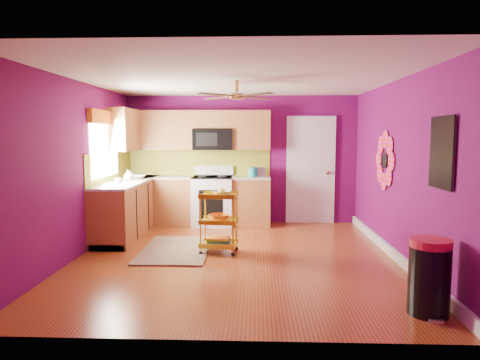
{
  "coord_description": "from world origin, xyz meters",
  "views": [
    {
      "loc": [
        0.28,
        -5.95,
        1.73
      ],
      "look_at": [
        0.04,
        0.4,
        1.06
      ],
      "focal_mm": 32.0,
      "sensor_mm": 36.0,
      "label": 1
    }
  ],
  "objects": [
    {
      "name": "ground",
      "position": [
        0.0,
        0.0,
        0.0
      ],
      "size": [
        5.0,
        5.0,
        0.0
      ],
      "primitive_type": "plane",
      "color": "maroon",
      "rests_on": "ground"
    },
    {
      "name": "room_envelope",
      "position": [
        0.03,
        0.0,
        1.63
      ],
      "size": [
        4.54,
        5.04,
        2.52
      ],
      "color": "#610B53",
      "rests_on": "ground"
    },
    {
      "name": "lower_cabinets",
      "position": [
        -1.35,
        1.82,
        0.43
      ],
      "size": [
        2.81,
        2.31,
        0.94
      ],
      "color": "brown",
      "rests_on": "ground"
    },
    {
      "name": "electric_range",
      "position": [
        -0.55,
        2.17,
        0.48
      ],
      "size": [
        0.76,
        0.66,
        1.13
      ],
      "color": "white",
      "rests_on": "ground"
    },
    {
      "name": "upper_cabinetry",
      "position": [
        -1.24,
        2.17,
        1.8
      ],
      "size": [
        2.8,
        2.3,
        1.26
      ],
      "color": "brown",
      "rests_on": "ground"
    },
    {
      "name": "left_window",
      "position": [
        -2.22,
        1.05,
        1.74
      ],
      "size": [
        0.08,
        1.35,
        1.08
      ],
      "color": "white",
      "rests_on": "ground"
    },
    {
      "name": "panel_door",
      "position": [
        1.35,
        2.47,
        1.02
      ],
      "size": [
        0.95,
        0.11,
        2.15
      ],
      "color": "white",
      "rests_on": "ground"
    },
    {
      "name": "right_wall_art",
      "position": [
        2.23,
        -0.34,
        1.44
      ],
      "size": [
        0.04,
        2.74,
        1.04
      ],
      "color": "black",
      "rests_on": "ground"
    },
    {
      "name": "ceiling_fan",
      "position": [
        0.0,
        0.2,
        2.29
      ],
      "size": [
        1.01,
        1.01,
        0.26
      ],
      "color": "#BF8C3F",
      "rests_on": "ground"
    },
    {
      "name": "shag_rug",
      "position": [
        -0.92,
        0.32,
        0.01
      ],
      "size": [
        1.0,
        1.63,
        0.02
      ],
      "primitive_type": "cube",
      "rotation": [
        0.0,
        0.0,
        0.01
      ],
      "color": "black",
      "rests_on": "ground"
    },
    {
      "name": "rolling_cart",
      "position": [
        -0.26,
        0.22,
        0.5
      ],
      "size": [
        0.57,
        0.44,
        0.96
      ],
      "color": "gold",
      "rests_on": "ground"
    },
    {
      "name": "trash_can",
      "position": [
        1.96,
        -1.88,
        0.37
      ],
      "size": [
        0.41,
        0.44,
        0.74
      ],
      "color": "black",
      "rests_on": "ground"
    },
    {
      "name": "teal_kettle",
      "position": [
        0.22,
        2.14,
        1.02
      ],
      "size": [
        0.18,
        0.18,
        0.21
      ],
      "color": "teal",
      "rests_on": "lower_cabinets"
    },
    {
      "name": "toaster",
      "position": [
        0.35,
        2.25,
        1.03
      ],
      "size": [
        0.22,
        0.15,
        0.18
      ],
      "primitive_type": "cube",
      "color": "beige",
      "rests_on": "lower_cabinets"
    },
    {
      "name": "soap_bottle_a",
      "position": [
        -1.91,
        1.39,
        1.03
      ],
      "size": [
        0.08,
        0.08,
        0.17
      ],
      "primitive_type": "imported",
      "color": "#EA3F72",
      "rests_on": "lower_cabinets"
    },
    {
      "name": "soap_bottle_b",
      "position": [
        -1.95,
        1.37,
        1.03
      ],
      "size": [
        0.15,
        0.15,
        0.19
      ],
      "primitive_type": "imported",
      "color": "white",
      "rests_on": "lower_cabinets"
    },
    {
      "name": "counter_dish",
      "position": [
        -1.87,
        1.68,
        0.97
      ],
      "size": [
        0.28,
        0.28,
        0.07
      ],
      "primitive_type": "imported",
      "color": "white",
      "rests_on": "lower_cabinets"
    },
    {
      "name": "counter_cup",
      "position": [
        -1.98,
        0.94,
        0.99
      ],
      "size": [
        0.12,
        0.12,
        0.09
      ],
      "primitive_type": "imported",
      "color": "white",
      "rests_on": "lower_cabinets"
    }
  ]
}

